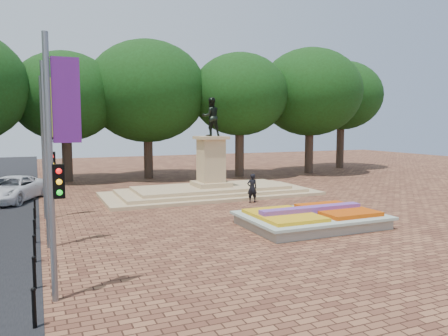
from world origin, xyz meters
The scene contains 8 objects.
ground centered at (0.00, 0.00, 0.00)m, with size 90.00×90.00×0.00m, color brown.
flower_bed centered at (1.03, -2.00, 0.38)m, with size 6.30×4.30×0.91m.
monument centered at (0.00, 8.00, 0.88)m, with size 14.00×6.00×6.40m.
tree_row_back centered at (2.33, 18.00, 6.67)m, with size 44.80×8.80×10.43m.
banner_poles centered at (-10.08, -1.31, 3.88)m, with size 0.88×11.17×7.00m.
bollard_row centered at (-10.70, -1.50, 0.53)m, with size 0.12×13.12×0.98m.
van centered at (-12.00, 10.58, 0.76)m, with size 2.52×5.47×1.52m, color silver.
pedestrian centered at (1.26, 4.50, 0.87)m, with size 0.64×0.42×1.74m, color black.
Camera 1 is at (-10.51, -18.55, 4.69)m, focal length 35.00 mm.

